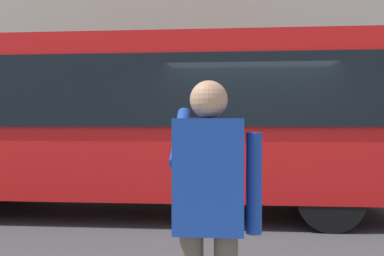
# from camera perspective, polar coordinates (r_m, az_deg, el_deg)

# --- Properties ---
(ground_plane) EXTENTS (60.00, 60.00, 0.00)m
(ground_plane) POSITION_cam_1_polar(r_m,az_deg,el_deg) (7.07, 7.69, -12.48)
(ground_plane) COLOR #38383A
(red_bus) EXTENTS (9.05, 2.54, 3.08)m
(red_bus) POSITION_cam_1_polar(r_m,az_deg,el_deg) (7.68, -6.51, 1.23)
(red_bus) COLOR red
(red_bus) RESTS_ON ground_plane
(pedestrian_photographer) EXTENTS (0.53, 0.52, 1.70)m
(pedestrian_photographer) POSITION_cam_1_polar(r_m,az_deg,el_deg) (2.51, 2.34, -9.97)
(pedestrian_photographer) COLOR #4C4238
(pedestrian_photographer) RESTS_ON sidewalk_curb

